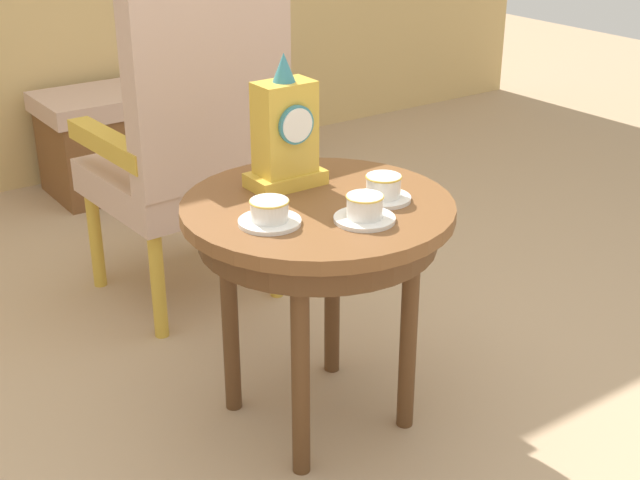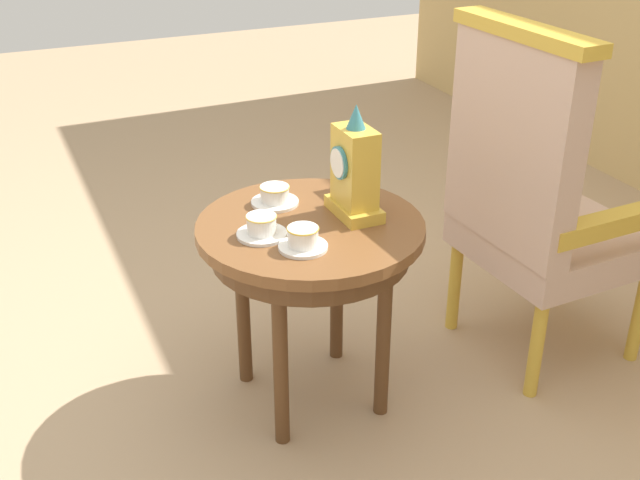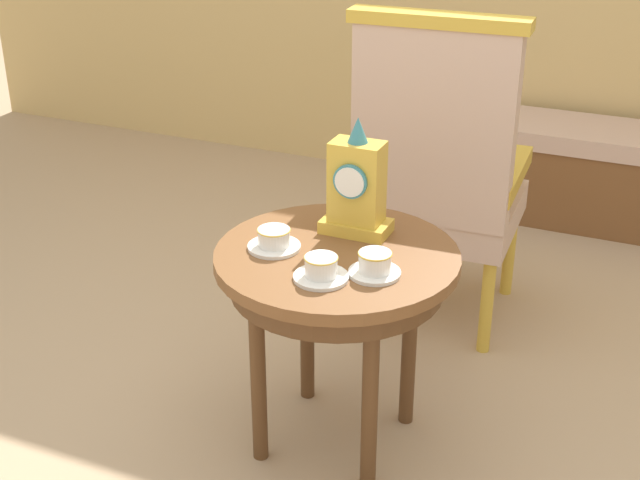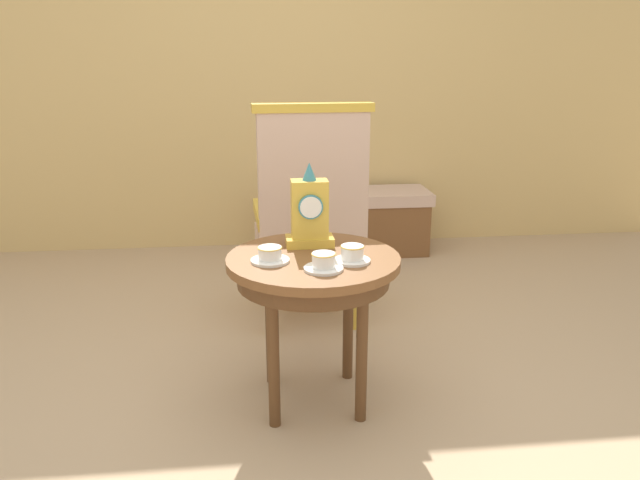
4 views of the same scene
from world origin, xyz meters
name	(u,v)px [view 2 (image 2 of 4)]	position (x,y,z in m)	size (l,w,h in m)	color
ground_plane	(292,380)	(0.00, 0.00, 0.00)	(10.00, 10.00, 0.00)	tan
side_table	(310,247)	(0.09, 0.03, 0.54)	(0.67, 0.67, 0.62)	brown
teacup_left	(275,196)	(-0.07, -0.02, 0.64)	(0.14, 0.14, 0.06)	white
teacup_right	(262,227)	(0.12, -0.13, 0.64)	(0.14, 0.14, 0.06)	white
teacup_center	(303,239)	(0.23, -0.05, 0.64)	(0.14, 0.14, 0.06)	white
mantel_clock	(354,172)	(0.09, 0.17, 0.75)	(0.19, 0.11, 0.34)	gold
armchair	(535,195)	(0.15, 0.78, 0.59)	(0.57, 0.56, 1.14)	#CCA893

